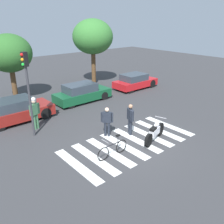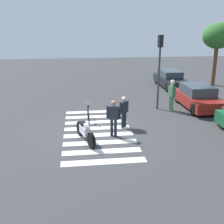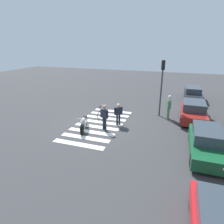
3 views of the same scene
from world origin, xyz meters
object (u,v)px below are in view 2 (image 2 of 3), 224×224
officer_on_foot (124,110)px  car_maroon_wagon (198,97)px  police_motorcycle (85,131)px  car_black_suv (170,79)px  pedestrian_bystander (172,93)px  leaning_bicycle (88,115)px  traffic_light_pole (159,61)px  officer_by_motorcycle (114,116)px

officer_on_foot → car_maroon_wagon: bearing=119.1°
police_motorcycle → car_black_suv: car_black_suv is taller
police_motorcycle → pedestrian_bystander: 6.66m
leaning_bicycle → pedestrian_bystander: (-1.38, 5.04, 0.74)m
police_motorcycle → officer_on_foot: (-1.52, 1.98, 0.44)m
leaning_bicycle → officer_on_foot: officer_on_foot is taller
officer_on_foot → car_maroon_wagon: size_ratio=0.40×
pedestrian_bystander → car_black_suv: bearing=162.3°
traffic_light_pole → leaning_bicycle: bearing=-66.7°
police_motorcycle → car_black_suv: 12.65m
car_black_suv → leaning_bicycle: bearing=-42.5°
police_motorcycle → leaning_bicycle: (-2.62, 0.24, -0.11)m
officer_on_foot → traffic_light_pole: (-2.96, 2.58, 2.04)m
leaning_bicycle → car_maroon_wagon: (-1.75, 6.87, 0.31)m
car_black_suv → officer_on_foot: bearing=-31.2°
police_motorcycle → officer_by_motorcycle: 1.50m
leaning_bicycle → car_black_suv: car_black_suv is taller
officer_on_foot → car_black_suv: (-8.81, 5.32, -0.26)m
leaning_bicycle → car_black_suv: (-7.71, 7.06, 0.29)m
police_motorcycle → car_maroon_wagon: (-4.37, 7.11, 0.20)m
pedestrian_bystander → police_motorcycle: bearing=-52.9°
leaning_bicycle → pedestrian_bystander: size_ratio=0.92×
police_motorcycle → leaning_bicycle: bearing=174.7°
pedestrian_bystander → car_maroon_wagon: size_ratio=0.46×
car_maroon_wagon → car_black_suv: bearing=178.1°
police_motorcycle → car_black_suv: bearing=144.7°
officer_on_foot → car_maroon_wagon: 5.87m
officer_by_motorcycle → pedestrian_bystander: 5.31m
officer_by_motorcycle → car_black_suv: size_ratio=0.38×
leaning_bicycle → car_maroon_wagon: car_maroon_wagon is taller
police_motorcycle → officer_on_foot: officer_on_foot is taller
leaning_bicycle → officer_on_foot: size_ratio=1.07×
traffic_light_pole → car_maroon_wagon: bearing=87.5°
pedestrian_bystander → car_black_suv: pedestrian_bystander is taller
leaning_bicycle → officer_on_foot: (1.10, 1.74, 0.55)m
pedestrian_bystander → car_maroon_wagon: 1.91m
police_motorcycle → traffic_light_pole: size_ratio=0.49×
car_black_suv → car_maroon_wagon: bearing=-1.9°
pedestrian_bystander → officer_on_foot: bearing=-53.1°
pedestrian_bystander → car_maroon_wagon: pedestrian_bystander is taller
officer_by_motorcycle → car_maroon_wagon: size_ratio=0.42×
police_motorcycle → leaning_bicycle: police_motorcycle is taller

